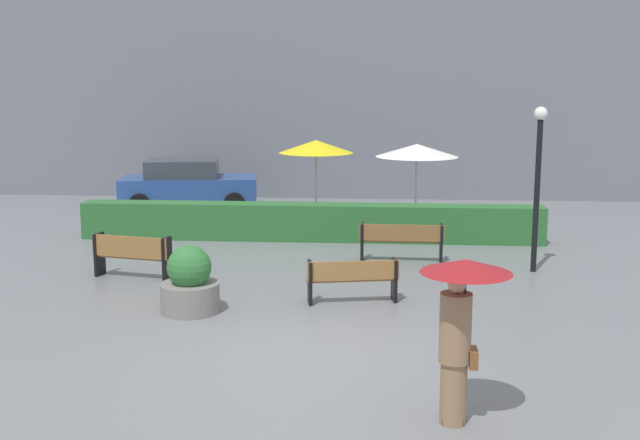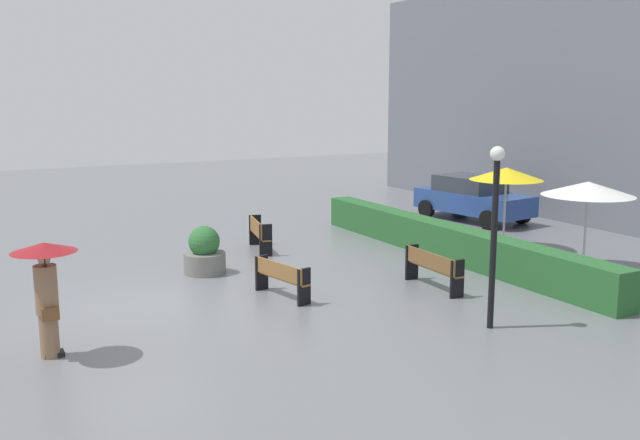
% 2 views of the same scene
% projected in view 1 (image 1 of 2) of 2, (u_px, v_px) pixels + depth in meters
% --- Properties ---
extents(ground_plane, '(60.00, 60.00, 0.00)m').
position_uv_depth(ground_plane, '(295.00, 354.00, 11.83)').
color(ground_plane, slate).
extents(bench_back_row, '(1.90, 0.39, 0.86)m').
position_uv_depth(bench_back_row, '(401.00, 239.00, 17.67)').
color(bench_back_row, brown).
rests_on(bench_back_row, ground).
extents(bench_far_left, '(1.72, 0.70, 0.90)m').
position_uv_depth(bench_far_left, '(132.00, 253.00, 16.20)').
color(bench_far_left, olive).
rests_on(bench_far_left, ground).
extents(bench_mid_center, '(1.71, 0.63, 0.81)m').
position_uv_depth(bench_mid_center, '(353.00, 277.00, 14.42)').
color(bench_mid_center, olive).
rests_on(bench_mid_center, ground).
extents(pedestrian_with_umbrella, '(1.08, 1.08, 2.03)m').
position_uv_depth(pedestrian_with_umbrella, '(460.00, 314.00, 9.23)').
color(pedestrian_with_umbrella, '#8C6B4C').
rests_on(pedestrian_with_umbrella, ground).
extents(planter_pot, '(1.04, 1.04, 1.20)m').
position_uv_depth(planter_pot, '(190.00, 284.00, 13.87)').
color(planter_pot, slate).
rests_on(planter_pot, ground).
extents(lamp_post, '(0.28, 0.28, 3.50)m').
position_uv_depth(lamp_post, '(538.00, 170.00, 16.47)').
color(lamp_post, black).
rests_on(lamp_post, ground).
extents(patio_umbrella_yellow, '(2.06, 2.06, 2.39)m').
position_uv_depth(patio_umbrella_yellow, '(316.00, 147.00, 21.70)').
color(patio_umbrella_yellow, silver).
rests_on(patio_umbrella_yellow, ground).
extents(patio_umbrella_white, '(2.27, 2.27, 2.29)m').
position_uv_depth(patio_umbrella_white, '(417.00, 150.00, 21.64)').
color(patio_umbrella_white, silver).
rests_on(patio_umbrella_white, ground).
extents(hedge_strip, '(11.74, 0.70, 0.93)m').
position_uv_depth(hedge_strip, '(310.00, 222.00, 20.02)').
color(hedge_strip, '#28602D').
rests_on(hedge_strip, ground).
extents(building_facade, '(28.00, 1.20, 8.52)m').
position_uv_depth(building_facade, '(344.00, 72.00, 26.76)').
color(building_facade, slate).
rests_on(building_facade, ground).
extents(parked_car, '(4.42, 2.48, 1.57)m').
position_uv_depth(parked_car, '(188.00, 183.00, 24.64)').
color(parked_car, '#28478C').
rests_on(parked_car, ground).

